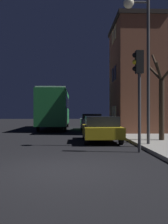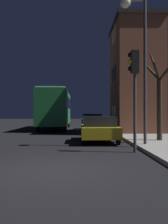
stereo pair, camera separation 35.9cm
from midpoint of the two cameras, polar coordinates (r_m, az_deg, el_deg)
ground_plane at (r=7.07m, az=-5.95°, el=-12.89°), size 120.00×120.00×0.00m
brick_building at (r=20.29m, az=12.05°, el=7.88°), size 3.52×5.68×8.51m
streetlamp at (r=12.08m, az=12.63°, el=16.08°), size 1.21×0.48×6.67m
traffic_light at (r=10.11m, az=12.37°, el=7.39°), size 0.43×0.24×4.01m
bare_tree at (r=13.61m, az=17.53°, el=2.93°), size 1.12×2.25×4.66m
bus at (r=24.41m, az=-6.09°, el=1.24°), size 2.50×9.97×3.67m
car_near_lane at (r=13.59m, az=4.13°, el=-3.74°), size 1.89×4.27×1.37m
car_mid_lane at (r=23.03m, az=2.18°, el=-2.17°), size 1.89×4.56×1.48m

